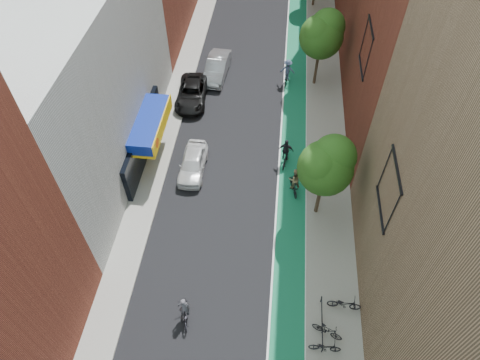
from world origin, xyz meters
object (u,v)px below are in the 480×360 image
(parked_car_white, at_px, (193,163))
(parked_car_black, at_px, (192,93))
(parked_car_silver, at_px, (217,68))
(cyclist_lead, at_px, (185,312))
(cyclist_lane_far, at_px, (287,73))
(cyclist_lane_near, at_px, (294,183))
(cyclist_lane_mid, at_px, (286,155))

(parked_car_white, relative_size, parked_car_black, 0.83)
(parked_car_silver, bearing_deg, cyclist_lead, -82.55)
(parked_car_white, distance_m, cyclist_lane_far, 12.80)
(cyclist_lane_near, xyz_separation_m, cyclist_lane_mid, (-0.66, 2.58, -0.02))
(parked_car_white, distance_m, cyclist_lane_near, 7.28)
(parked_car_silver, height_order, cyclist_lane_mid, cyclist_lane_mid)
(parked_car_black, bearing_deg, cyclist_lane_near, -48.48)
(parked_car_silver, distance_m, cyclist_lead, 22.49)
(parked_car_white, distance_m, cyclist_lead, 11.02)
(cyclist_lead, bearing_deg, cyclist_lane_mid, -125.23)
(cyclist_lead, bearing_deg, cyclist_lane_near, -133.31)
(cyclist_lane_near, bearing_deg, parked_car_silver, -75.89)
(parked_car_silver, xyz_separation_m, cyclist_lane_near, (7.06, -12.69, 0.02))
(parked_car_silver, bearing_deg, cyclist_lane_far, 0.30)
(parked_car_silver, distance_m, cyclist_lane_mid, 11.97)
(parked_car_white, height_order, cyclist_lane_near, cyclist_lane_near)
(cyclist_lead, xyz_separation_m, cyclist_lane_near, (5.71, 9.75, 0.18))
(parked_car_white, distance_m, parked_car_black, 7.99)
(parked_car_silver, relative_size, cyclist_lane_mid, 2.29)
(parked_car_black, distance_m, cyclist_lane_near, 12.51)
(parked_car_silver, xyz_separation_m, cyclist_lane_far, (6.20, -0.40, 0.20))
(parked_car_black, bearing_deg, cyclist_lane_far, 20.44)
(parked_car_black, distance_m, cyclist_lane_mid, 10.27)
(parked_car_white, distance_m, cyclist_lane_mid, 6.68)
(cyclist_lead, bearing_deg, cyclist_lane_far, -115.37)
(parked_car_white, relative_size, cyclist_lane_far, 1.93)
(cyclist_lane_far, bearing_deg, cyclist_lane_near, 99.70)
(cyclist_lead, bearing_deg, parked_car_white, -95.26)
(parked_car_silver, relative_size, cyclist_lane_near, 2.45)
(parked_car_white, xyz_separation_m, parked_car_black, (-1.47, 7.86, -0.01))
(parked_car_black, bearing_deg, parked_car_silver, 64.15)
(cyclist_lane_mid, bearing_deg, parked_car_black, -30.86)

